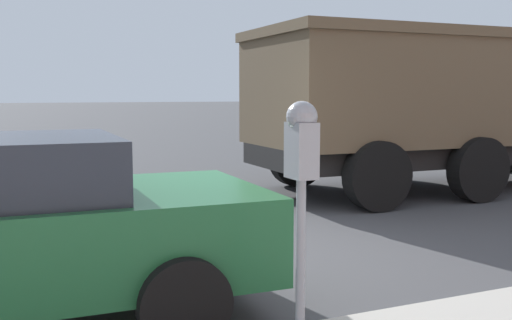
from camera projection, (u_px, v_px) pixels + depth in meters
name	position (u px, v px, depth m)	size (l,w,h in m)	color
ground_plane	(230.00, 259.00, 6.27)	(220.00, 220.00, 0.00)	#424244
parking_meter	(301.00, 161.00, 3.62)	(0.21, 0.19, 1.53)	gray
dump_truck	(460.00, 98.00, 10.85)	(2.96, 7.72, 2.97)	black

